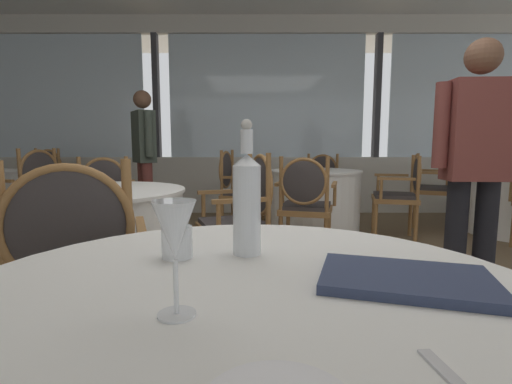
{
  "coord_description": "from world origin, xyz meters",
  "views": [
    {
      "loc": [
        -0.16,
        -2.0,
        1.02
      ],
      "look_at": [
        -0.17,
        -0.97,
        0.89
      ],
      "focal_mm": 26.09,
      "sensor_mm": 36.0,
      "label": 1
    }
  ],
  "objects_px": {
    "dining_chair_0_3": "(405,190)",
    "dining_chair_3_3": "(77,265)",
    "wine_glass": "(176,234)",
    "dining_chair_0_0": "(323,181)",
    "water_tumbler": "(179,242)",
    "dining_chair_1_3": "(34,190)",
    "dining_chair_3_0": "(246,210)",
    "dining_chair_1_0": "(44,180)",
    "dining_chair_2_2": "(429,183)",
    "menu_book": "(408,279)",
    "dining_chair_3_1": "(106,199)",
    "dining_chair_0_2": "(307,199)",
    "water_bottle": "(248,201)",
    "diner_person_0": "(478,159)",
    "dining_chair_2_1": "(509,178)",
    "diner_person_1": "(146,151)",
    "dining_chair_0_1": "(237,184)"
  },
  "relations": [
    {
      "from": "dining_chair_3_1",
      "to": "water_tumbler",
      "type": "bearing_deg",
      "value": 6.85
    },
    {
      "from": "water_tumbler",
      "to": "dining_chair_1_3",
      "type": "xyz_separation_m",
      "value": [
        -2.07,
        2.81,
        -0.2
      ]
    },
    {
      "from": "wine_glass",
      "to": "dining_chair_0_0",
      "type": "height_order",
      "value": "wine_glass"
    },
    {
      "from": "dining_chair_0_2",
      "to": "dining_chair_1_0",
      "type": "bearing_deg",
      "value": 78.03
    },
    {
      "from": "dining_chair_0_1",
      "to": "dining_chair_3_3",
      "type": "xyz_separation_m",
      "value": [
        -0.45,
        -3.08,
        0.01
      ]
    },
    {
      "from": "dining_chair_0_3",
      "to": "dining_chair_2_2",
      "type": "relative_size",
      "value": 1.0
    },
    {
      "from": "wine_glass",
      "to": "dining_chair_0_0",
      "type": "xyz_separation_m",
      "value": [
        1.05,
        4.56,
        -0.35
      ]
    },
    {
      "from": "diner_person_0",
      "to": "dining_chair_0_0",
      "type": "bearing_deg",
      "value": -168.57
    },
    {
      "from": "water_tumbler",
      "to": "diner_person_0",
      "type": "relative_size",
      "value": 0.05
    },
    {
      "from": "dining_chair_3_3",
      "to": "dining_chair_3_1",
      "type": "bearing_deg",
      "value": 0.0
    },
    {
      "from": "menu_book",
      "to": "dining_chair_0_1",
      "type": "distance_m",
      "value": 3.79
    },
    {
      "from": "water_tumbler",
      "to": "dining_chair_3_3",
      "type": "distance_m",
      "value": 0.73
    },
    {
      "from": "dining_chair_0_0",
      "to": "dining_chair_2_1",
      "type": "xyz_separation_m",
      "value": [
        2.6,
        0.05,
        0.04
      ]
    },
    {
      "from": "dining_chair_0_1",
      "to": "dining_chair_0_3",
      "type": "distance_m",
      "value": 1.9
    },
    {
      "from": "dining_chair_1_0",
      "to": "dining_chair_3_3",
      "type": "xyz_separation_m",
      "value": [
        2.17,
        -3.57,
        -0.01
      ]
    },
    {
      "from": "water_bottle",
      "to": "menu_book",
      "type": "height_order",
      "value": "water_bottle"
    },
    {
      "from": "dining_chair_2_1",
      "to": "dining_chair_3_1",
      "type": "relative_size",
      "value": 1.06
    },
    {
      "from": "water_tumbler",
      "to": "dining_chair_1_3",
      "type": "distance_m",
      "value": 3.5
    },
    {
      "from": "dining_chair_0_3",
      "to": "dining_chair_2_2",
      "type": "xyz_separation_m",
      "value": [
        0.57,
        0.69,
        0.01
      ]
    },
    {
      "from": "wine_glass",
      "to": "diner_person_0",
      "type": "bearing_deg",
      "value": 49.0
    },
    {
      "from": "dining_chair_3_1",
      "to": "dining_chair_2_1",
      "type": "bearing_deg",
      "value": 92.3
    },
    {
      "from": "dining_chair_3_1",
      "to": "diner_person_0",
      "type": "bearing_deg",
      "value": 50.91
    },
    {
      "from": "dining_chair_0_0",
      "to": "menu_book",
      "type": "bearing_deg",
      "value": 6.59
    },
    {
      "from": "water_bottle",
      "to": "dining_chair_1_0",
      "type": "distance_m",
      "value": 4.94
    },
    {
      "from": "dining_chair_0_2",
      "to": "dining_chair_3_0",
      "type": "bearing_deg",
      "value": 155.35
    },
    {
      "from": "dining_chair_1_0",
      "to": "dining_chair_2_1",
      "type": "bearing_deg",
      "value": 110.94
    },
    {
      "from": "dining_chair_3_1",
      "to": "diner_person_0",
      "type": "distance_m",
      "value": 2.91
    },
    {
      "from": "dining_chair_3_3",
      "to": "dining_chair_1_0",
      "type": "bearing_deg",
      "value": 12.12
    },
    {
      "from": "water_tumbler",
      "to": "dining_chair_3_0",
      "type": "distance_m",
      "value": 1.78
    },
    {
      "from": "diner_person_0",
      "to": "diner_person_1",
      "type": "relative_size",
      "value": 0.99
    },
    {
      "from": "water_bottle",
      "to": "dining_chair_3_0",
      "type": "relative_size",
      "value": 0.35
    },
    {
      "from": "dining_chair_0_1",
      "to": "dining_chair_3_3",
      "type": "relative_size",
      "value": 1.0
    },
    {
      "from": "dining_chair_0_3",
      "to": "dining_chair_3_3",
      "type": "bearing_deg",
      "value": 63.09
    },
    {
      "from": "dining_chair_2_2",
      "to": "dining_chair_0_3",
      "type": "bearing_deg",
      "value": -105.02
    },
    {
      "from": "dining_chair_0_2",
      "to": "dining_chair_1_3",
      "type": "relative_size",
      "value": 0.93
    },
    {
      "from": "dining_chair_2_1",
      "to": "diner_person_0",
      "type": "xyz_separation_m",
      "value": [
        -2.16,
        -2.9,
        0.37
      ]
    },
    {
      "from": "dining_chair_3_0",
      "to": "diner_person_0",
      "type": "height_order",
      "value": "diner_person_0"
    },
    {
      "from": "menu_book",
      "to": "dining_chair_3_1",
      "type": "xyz_separation_m",
      "value": [
        -1.66,
        2.55,
        -0.2
      ]
    },
    {
      "from": "dining_chair_0_1",
      "to": "diner_person_0",
      "type": "xyz_separation_m",
      "value": [
        1.6,
        -2.18,
        0.39
      ]
    },
    {
      "from": "dining_chair_2_2",
      "to": "dining_chair_3_0",
      "type": "bearing_deg",
      "value": -113.38
    },
    {
      "from": "water_tumbler",
      "to": "dining_chair_2_2",
      "type": "xyz_separation_m",
      "value": [
        2.36,
        3.78,
        -0.23
      ]
    },
    {
      "from": "dining_chair_0_1",
      "to": "dining_chair_2_1",
      "type": "height_order",
      "value": "dining_chair_2_1"
    },
    {
      "from": "dining_chair_1_3",
      "to": "diner_person_0",
      "type": "xyz_separation_m",
      "value": [
        3.62,
        -1.43,
        0.36
      ]
    },
    {
      "from": "dining_chair_0_1",
      "to": "wine_glass",
      "type": "bearing_deg",
      "value": -73.87
    },
    {
      "from": "dining_chair_0_1",
      "to": "dining_chair_1_0",
      "type": "height_order",
      "value": "dining_chair_1_0"
    },
    {
      "from": "diner_person_1",
      "to": "dining_chair_3_0",
      "type": "bearing_deg",
      "value": 92.13
    },
    {
      "from": "dining_chair_0_1",
      "to": "dining_chair_3_1",
      "type": "xyz_separation_m",
      "value": [
        -1.11,
        -1.2,
        -0.0
      ]
    },
    {
      "from": "wine_glass",
      "to": "dining_chair_1_0",
      "type": "relative_size",
      "value": 0.19
    },
    {
      "from": "dining_chair_1_0",
      "to": "dining_chair_0_3",
      "type": "bearing_deg",
      "value": 96.68
    },
    {
      "from": "dining_chair_0_0",
      "to": "dining_chair_1_0",
      "type": "xyz_separation_m",
      "value": [
        -3.79,
        -0.18,
        0.03
      ]
    }
  ]
}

